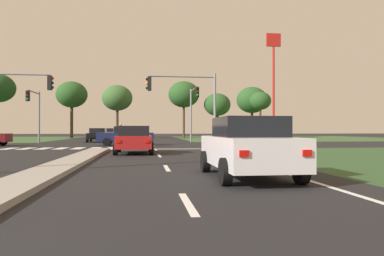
# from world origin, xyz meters

# --- Properties ---
(ground_plane) EXTENTS (200.00, 200.00, 0.00)m
(ground_plane) POSITION_xyz_m (0.00, 30.00, 0.00)
(ground_plane) COLOR black
(grass_verge_far_right) EXTENTS (35.00, 35.00, 0.01)m
(grass_verge_far_right) POSITION_xyz_m (25.50, 54.50, 0.00)
(grass_verge_far_right) COLOR #385B2D
(grass_verge_far_right) RESTS_ON ground
(median_island_near) EXTENTS (1.20, 22.00, 0.14)m
(median_island_near) POSITION_xyz_m (0.00, 11.00, 0.07)
(median_island_near) COLOR gray
(median_island_near) RESTS_ON ground
(median_island_far) EXTENTS (1.20, 36.00, 0.14)m
(median_island_far) POSITION_xyz_m (0.00, 55.00, 0.07)
(median_island_far) COLOR gray
(median_island_far) RESTS_ON ground
(lane_dash_near) EXTENTS (0.14, 2.00, 0.01)m
(lane_dash_near) POSITION_xyz_m (3.50, 4.50, 0.01)
(lane_dash_near) COLOR silver
(lane_dash_near) RESTS_ON ground
(lane_dash_second) EXTENTS (0.14, 2.00, 0.01)m
(lane_dash_second) POSITION_xyz_m (3.50, 10.50, 0.01)
(lane_dash_second) COLOR silver
(lane_dash_second) RESTS_ON ground
(lane_dash_third) EXTENTS (0.14, 2.00, 0.01)m
(lane_dash_third) POSITION_xyz_m (3.50, 16.50, 0.01)
(lane_dash_third) COLOR silver
(lane_dash_third) RESTS_ON ground
(lane_dash_fourth) EXTENTS (0.14, 2.00, 0.01)m
(lane_dash_fourth) POSITION_xyz_m (3.50, 22.50, 0.01)
(lane_dash_fourth) COLOR silver
(lane_dash_fourth) RESTS_ON ground
(lane_dash_fifth) EXTENTS (0.14, 2.00, 0.01)m
(lane_dash_fifth) POSITION_xyz_m (3.50, 28.50, 0.01)
(lane_dash_fifth) COLOR silver
(lane_dash_fifth) RESTS_ON ground
(edge_line_right) EXTENTS (0.14, 24.00, 0.01)m
(edge_line_right) POSITION_xyz_m (6.85, 12.00, 0.01)
(edge_line_right) COLOR silver
(edge_line_right) RESTS_ON ground
(stop_bar_near) EXTENTS (6.40, 0.50, 0.01)m
(stop_bar_near) POSITION_xyz_m (3.80, 23.00, 0.01)
(stop_bar_near) COLOR silver
(stop_bar_near) RESTS_ON ground
(crosswalk_bar_near) EXTENTS (0.70, 2.80, 0.01)m
(crosswalk_bar_near) POSITION_xyz_m (-6.40, 24.80, 0.01)
(crosswalk_bar_near) COLOR silver
(crosswalk_bar_near) RESTS_ON ground
(crosswalk_bar_second) EXTENTS (0.70, 2.80, 0.01)m
(crosswalk_bar_second) POSITION_xyz_m (-5.25, 24.80, 0.01)
(crosswalk_bar_second) COLOR silver
(crosswalk_bar_second) RESTS_ON ground
(crosswalk_bar_third) EXTENTS (0.70, 2.80, 0.01)m
(crosswalk_bar_third) POSITION_xyz_m (-4.10, 24.80, 0.01)
(crosswalk_bar_third) COLOR silver
(crosswalk_bar_third) RESTS_ON ground
(crosswalk_bar_fourth) EXTENTS (0.70, 2.80, 0.01)m
(crosswalk_bar_fourth) POSITION_xyz_m (-2.95, 24.80, 0.01)
(crosswalk_bar_fourth) COLOR silver
(crosswalk_bar_fourth) RESTS_ON ground
(crosswalk_bar_fifth) EXTENTS (0.70, 2.80, 0.01)m
(crosswalk_bar_fifth) POSITION_xyz_m (-1.80, 24.80, 0.01)
(crosswalk_bar_fifth) COLOR silver
(crosswalk_bar_fifth) RESTS_ON ground
(crosswalk_bar_sixth) EXTENTS (0.70, 2.80, 0.01)m
(crosswalk_bar_sixth) POSITION_xyz_m (-0.65, 24.80, 0.01)
(crosswalk_bar_sixth) COLOR silver
(crosswalk_bar_sixth) RESTS_ON ground
(crosswalk_bar_seventh) EXTENTS (0.70, 2.80, 0.01)m
(crosswalk_bar_seventh) POSITION_xyz_m (0.50, 24.80, 0.01)
(crosswalk_bar_seventh) COLOR silver
(crosswalk_bar_seventh) RESTS_ON ground
(car_navy_near) EXTENTS (4.63, 2.08, 1.58)m
(car_navy_near) POSITION_xyz_m (1.26, 29.51, 0.81)
(car_navy_near) COLOR #161E47
(car_navy_near) RESTS_ON ground
(car_white_second) EXTENTS (2.03, 4.39, 1.61)m
(car_white_second) POSITION_xyz_m (5.49, 7.81, 0.82)
(car_white_second) COLOR silver
(car_white_second) RESTS_ON ground
(car_black_third) EXTENTS (2.04, 4.32, 1.48)m
(car_black_third) POSITION_xyz_m (-2.18, 39.03, 0.76)
(car_black_third) COLOR black
(car_black_third) RESTS_ON ground
(car_grey_fourth) EXTENTS (2.09, 4.34, 1.53)m
(car_grey_fourth) POSITION_xyz_m (-2.18, 49.86, 0.78)
(car_grey_fourth) COLOR slate
(car_grey_fourth) RESTS_ON ground
(car_red_fifth) EXTENTS (2.03, 4.19, 1.49)m
(car_red_fifth) POSITION_xyz_m (2.22, 18.51, 0.76)
(car_red_fifth) COLOR #A31919
(car_red_fifth) RESTS_ON ground
(traffic_signal_far_right) EXTENTS (0.32, 4.98, 5.56)m
(traffic_signal_far_right) POSITION_xyz_m (7.60, 34.78, 3.85)
(traffic_signal_far_right) COLOR gray
(traffic_signal_far_right) RESTS_ON ground
(traffic_signal_near_left) EXTENTS (4.57, 0.32, 5.14)m
(traffic_signal_near_left) POSITION_xyz_m (-5.88, 23.40, 3.56)
(traffic_signal_near_left) COLOR gray
(traffic_signal_near_left) RESTS_ON ground
(traffic_signal_far_left) EXTENTS (0.32, 3.95, 5.12)m
(traffic_signal_far_left) POSITION_xyz_m (-7.60, 35.14, 3.51)
(traffic_signal_far_left) COLOR gray
(traffic_signal_far_left) RESTS_ON ground
(traffic_signal_near_right) EXTENTS (4.84, 0.32, 5.19)m
(traffic_signal_near_right) POSITION_xyz_m (5.78, 23.40, 3.60)
(traffic_signal_near_right) COLOR gray
(traffic_signal_near_right) RESTS_ON ground
(pedestrian_at_median) EXTENTS (0.34, 0.34, 1.90)m
(pedestrian_at_median) POSITION_xyz_m (0.09, 41.34, 1.31)
(pedestrian_at_median) COLOR #9E8966
(pedestrian_at_median) RESTS_ON median_island_far
(fastfood_pole_sign) EXTENTS (1.80, 0.40, 13.26)m
(fastfood_pole_sign) POSITION_xyz_m (18.66, 42.48, 9.54)
(fastfood_pole_sign) COLOR red
(fastfood_pole_sign) RESTS_ON ground
(treeline_second) EXTENTS (4.93, 4.93, 9.07)m
(treeline_second) POSITION_xyz_m (-8.77, 59.51, 6.93)
(treeline_second) COLOR #423323
(treeline_second) RESTS_ON ground
(treeline_third) EXTENTS (4.64, 4.64, 8.21)m
(treeline_third) POSITION_xyz_m (-1.37, 56.31, 6.20)
(treeline_third) COLOR #423323
(treeline_third) RESTS_ON ground
(treeline_fourth) EXTENTS (4.83, 4.83, 8.92)m
(treeline_fourth) POSITION_xyz_m (8.90, 55.92, 6.84)
(treeline_fourth) COLOR #423323
(treeline_fourth) RESTS_ON ground
(treeline_fifth) EXTENTS (4.17, 4.17, 7.04)m
(treeline_fifth) POSITION_xyz_m (14.13, 55.35, 5.22)
(treeline_fifth) COLOR #423323
(treeline_fifth) RESTS_ON ground
(treeline_sixth) EXTENTS (5.29, 5.29, 8.71)m
(treeline_sixth) POSITION_xyz_m (21.18, 60.23, 6.43)
(treeline_sixth) COLOR #423323
(treeline_sixth) RESTS_ON ground
(treeline_seventh) EXTENTS (3.53, 3.53, 7.59)m
(treeline_seventh) POSITION_xyz_m (21.64, 57.03, 6.03)
(treeline_seventh) COLOR #423323
(treeline_seventh) RESTS_ON ground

